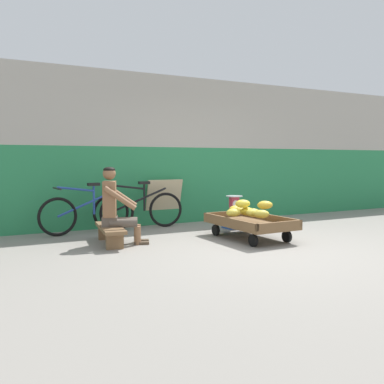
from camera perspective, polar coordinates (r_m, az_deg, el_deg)
The scene contains 11 objects.
ground_plane at distance 5.91m, azimuth 9.73°, elevation -7.80°, with size 80.00×80.00×0.00m, color gray.
back_wall at distance 8.32m, azimuth -2.24°, elevation 5.65°, with size 16.00×0.30×2.85m.
banana_cart at distance 6.66m, azimuth 7.88°, elevation -4.30°, with size 0.89×1.47×0.36m.
banana_pile at distance 6.65m, azimuth 7.50°, elevation -2.42°, with size 0.67×0.94×0.26m.
low_bench at distance 6.32m, azimuth -11.08°, elevation -5.18°, with size 0.42×1.13×0.27m.
vendor_seated at distance 6.26m, azimuth -10.33°, elevation -1.86°, with size 0.73×0.61×1.14m.
plastic_crate at distance 7.69m, azimuth 5.74°, elevation -3.80°, with size 0.36×0.28×0.30m.
weighing_scale at distance 7.65m, azimuth 5.77°, elevation -1.55°, with size 0.30×0.30×0.29m.
bicycle_near_left at distance 7.27m, azimuth -13.96°, elevation -2.76°, with size 1.66×0.48×0.86m.
bicycle_far_left at distance 7.62m, azimuth -7.25°, elevation -2.35°, with size 1.66×0.48×0.86m.
sign_board at distance 8.05m, azimuth -3.90°, elevation -1.38°, with size 0.70×0.27×0.87m.
Camera 1 is at (-3.44, -4.64, 1.24)m, focal length 39.18 mm.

